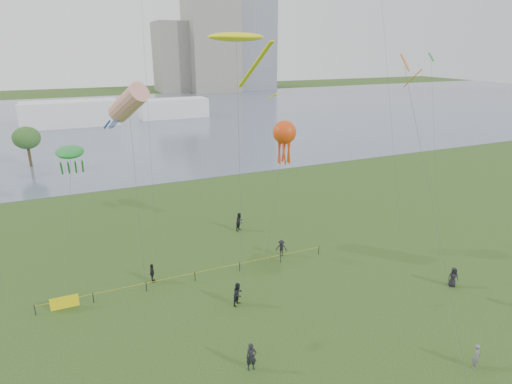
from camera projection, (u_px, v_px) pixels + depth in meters
name	position (u px, v px, depth m)	size (l,w,h in m)	color
ground_plane	(320.00, 360.00, 26.70)	(400.00, 400.00, 0.00)	#223E13
lake	(120.00, 120.00, 113.35)	(400.00, 120.00, 0.08)	slate
building_mid	(211.00, 45.00, 178.34)	(20.00, 20.00, 38.00)	gray
building_low	(175.00, 57.00, 179.86)	(16.00, 18.00, 28.00)	gray
pavilion_left	(70.00, 114.00, 103.50)	(22.00, 8.00, 6.00)	white
pavilion_right	(174.00, 108.00, 116.11)	(18.00, 7.00, 5.00)	white
fence	(119.00, 291.00, 33.24)	(24.07, 0.07, 1.05)	black
kite_flyer	(477.00, 356.00, 25.87)	(0.60, 0.39, 1.64)	slate
spectator_a	(238.00, 294.00, 32.18)	(0.89, 0.70, 1.84)	black
spectator_b	(281.00, 248.00, 39.75)	(1.02, 0.59, 1.59)	black
spectator_c	(152.00, 273.00, 35.36)	(0.95, 0.39, 1.62)	black
spectator_d	(453.00, 277.00, 34.70)	(0.82, 0.53, 1.67)	black
spectator_f	(251.00, 357.00, 25.70)	(0.66, 0.43, 1.80)	black
spectator_g	(240.00, 222.00, 45.23)	(0.95, 0.74, 1.96)	black
kite_stingray	(237.00, 38.00, 39.14)	(6.30, 11.65, 19.81)	#3F3F42
kite_windsock	(128.00, 103.00, 38.40)	(4.30, 10.42, 15.70)	#3F3F42
kite_creature	(70.00, 152.00, 37.11)	(2.68, 10.49, 10.32)	#3F3F42
kite_octopus	(284.00, 133.00, 38.71)	(4.43, 4.34, 12.28)	#3F3F42
kite_delta	(409.00, 79.00, 29.50)	(3.16, 11.46, 18.10)	#3F3F42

